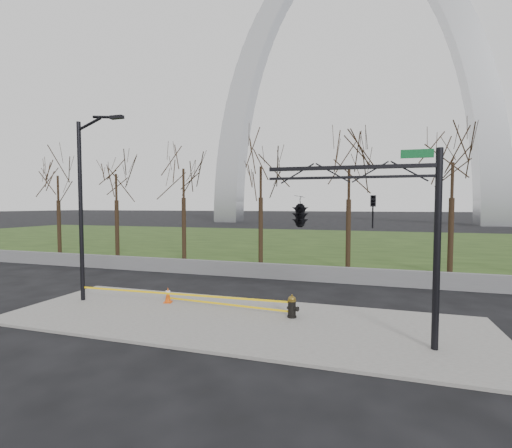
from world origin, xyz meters
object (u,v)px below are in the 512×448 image
(fire_hydrant, at_px, (292,307))
(traffic_cone, at_px, (168,295))
(street_light, at_px, (85,197))
(traffic_signal_mast, at_px, (325,212))

(fire_hydrant, distance_m, traffic_cone, 5.62)
(street_light, bearing_deg, traffic_signal_mast, -8.13)
(street_light, bearing_deg, fire_hydrant, 2.10)
(fire_hydrant, xyz_separation_m, traffic_signal_mast, (1.39, -1.86, 3.65))
(traffic_cone, distance_m, traffic_signal_mast, 8.25)
(fire_hydrant, height_order, traffic_cone, fire_hydrant)
(traffic_cone, relative_size, traffic_signal_mast, 0.11)
(fire_hydrant, distance_m, street_light, 10.16)
(fire_hydrant, height_order, street_light, street_light)
(traffic_cone, height_order, traffic_signal_mast, traffic_signal_mast)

